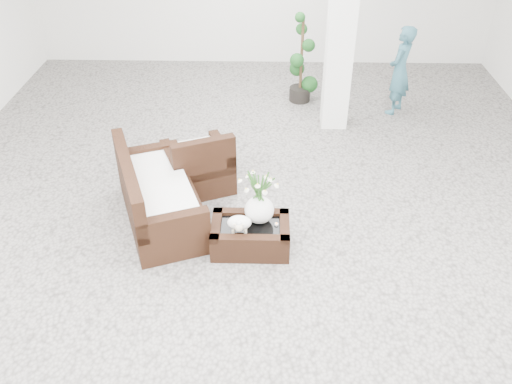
{
  "coord_description": "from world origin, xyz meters",
  "views": [
    {
      "loc": [
        0.12,
        -5.2,
        4.19
      ],
      "look_at": [
        0.0,
        -0.1,
        0.62
      ],
      "focal_mm": 37.89,
      "sensor_mm": 36.0,
      "label": 1
    }
  ],
  "objects_px": {
    "topiary": "(301,59)",
    "loveseat": "(159,189)",
    "coffee_table": "(250,236)",
    "armchair": "(198,158)"
  },
  "relations": [
    {
      "from": "coffee_table",
      "to": "topiary",
      "type": "distance_m",
      "value": 4.13
    },
    {
      "from": "armchair",
      "to": "loveseat",
      "type": "bearing_deg",
      "value": 40.75
    },
    {
      "from": "coffee_table",
      "to": "topiary",
      "type": "bearing_deg",
      "value": 79.47
    },
    {
      "from": "armchair",
      "to": "loveseat",
      "type": "height_order",
      "value": "loveseat"
    },
    {
      "from": "armchair",
      "to": "topiary",
      "type": "height_order",
      "value": "topiary"
    },
    {
      "from": "loveseat",
      "to": "topiary",
      "type": "bearing_deg",
      "value": -48.82
    },
    {
      "from": "coffee_table",
      "to": "armchair",
      "type": "bearing_deg",
      "value": 120.43
    },
    {
      "from": "coffee_table",
      "to": "topiary",
      "type": "height_order",
      "value": "topiary"
    },
    {
      "from": "topiary",
      "to": "loveseat",
      "type": "bearing_deg",
      "value": -118.12
    },
    {
      "from": "armchair",
      "to": "topiary",
      "type": "relative_size",
      "value": 0.57
    }
  ]
}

